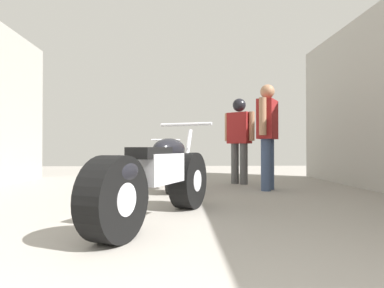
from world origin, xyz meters
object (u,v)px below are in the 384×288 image
(mechanic_in_blue, at_px, (268,130))
(mechanic_with_helmet, at_px, (239,133))
(motorcycle_maroon_cruiser, at_px, (157,179))
(motorcycle_black_naked, at_px, (169,168))

(mechanic_in_blue, distance_m, mechanic_with_helmet, 0.97)
(mechanic_in_blue, relative_size, mechanic_with_helmet, 1.06)
(motorcycle_maroon_cruiser, distance_m, mechanic_with_helmet, 3.51)
(motorcycle_maroon_cruiser, xyz_separation_m, mechanic_with_helmet, (1.38, 3.17, 0.58))
(motorcycle_black_naked, relative_size, mechanic_in_blue, 1.06)
(motorcycle_maroon_cruiser, height_order, mechanic_in_blue, mechanic_in_blue)
(motorcycle_maroon_cruiser, bearing_deg, mechanic_in_blue, 53.27)
(motorcycle_maroon_cruiser, relative_size, mechanic_in_blue, 1.15)
(motorcycle_black_naked, xyz_separation_m, mechanic_with_helmet, (1.34, 0.66, 0.64))
(motorcycle_black_naked, relative_size, mechanic_with_helmet, 1.13)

